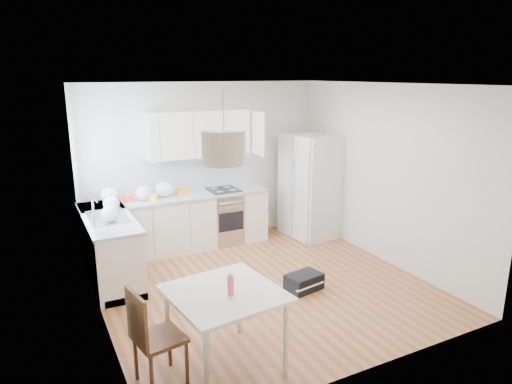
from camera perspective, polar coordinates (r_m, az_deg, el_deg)
floor at (r=6.42m, az=0.83°, el=-11.56°), size 4.20×4.20×0.00m
ceiling at (r=5.76m, az=0.93°, el=13.32°), size 4.20×4.20×0.00m
wall_back at (r=7.82m, az=-6.37°, el=3.61°), size 4.20×0.00×4.20m
wall_left at (r=5.33m, az=-19.51°, el=-2.38°), size 0.00×4.20×4.20m
wall_right at (r=7.15m, az=15.93°, el=2.10°), size 0.00×4.20×4.20m
window_glassblock at (r=6.35m, az=-21.18°, el=3.84°), size 0.02×1.00×1.00m
cabinets_back at (r=7.58m, az=-9.61°, el=-3.97°), size 3.00×0.60×0.88m
cabinets_left at (r=6.78m, az=-17.79°, el=-6.75°), size 0.60×1.80×0.88m
counter_back at (r=7.45m, az=-9.76°, el=-0.61°), size 3.02×0.64×0.04m
counter_left at (r=6.63m, az=-18.10°, el=-3.05°), size 0.64×1.82×0.04m
backsplash_back at (r=7.65m, az=-10.53°, el=2.15°), size 3.00×0.01×0.58m
backsplash_left at (r=6.52m, az=-20.85°, el=-0.76°), size 0.01×1.80×0.58m
upper_cabinets at (r=7.53m, az=-7.12°, el=7.22°), size 1.70×0.32×0.75m
range_oven at (r=7.84m, az=-4.04°, el=-3.16°), size 0.50×0.61×0.88m
sink at (r=6.58m, az=-18.04°, el=-3.04°), size 0.50×0.80×0.16m
refrigerator at (r=8.10m, az=6.96°, el=0.76°), size 0.94×0.98×1.81m
dining_table at (r=4.54m, az=-3.94°, el=-13.30°), size 1.12×1.12×0.80m
dining_chair at (r=4.49m, az=-11.95°, el=-17.17°), size 0.48×0.48×0.98m
drink_bottle at (r=4.40m, az=-3.20°, el=-11.33°), size 0.07×0.07×0.22m
gym_bag at (r=6.29m, az=6.00°, el=-11.10°), size 0.53×0.39×0.22m
pendant_lamp at (r=4.16m, az=-4.06°, el=5.58°), size 0.41×0.41×0.31m
grocery_bag_a at (r=7.24m, az=-17.88°, el=-0.41°), size 0.27×0.23×0.24m
grocery_bag_b at (r=7.26m, az=-13.81°, el=-0.11°), size 0.26×0.22×0.24m
grocery_bag_c at (r=7.39m, az=-11.39°, el=0.37°), size 0.29×0.24×0.26m
grocery_bag_d at (r=6.85m, az=-17.62°, el=-1.36°), size 0.23×0.20×0.21m
grocery_bag_e at (r=6.35m, az=-17.78°, el=-2.59°), size 0.24×0.20×0.22m
snack_orange at (r=7.45m, az=-9.21°, el=0.01°), size 0.17×0.13×0.11m
snack_yellow at (r=7.26m, az=-12.82°, el=-0.61°), size 0.17×0.16×0.10m
snack_red at (r=7.26m, az=-15.70°, el=-0.73°), size 0.17×0.11×0.11m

